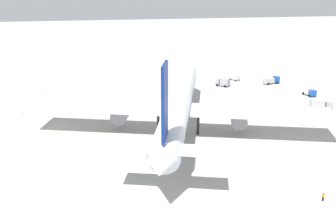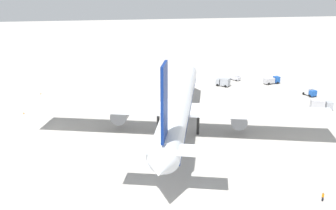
{
  "view_description": "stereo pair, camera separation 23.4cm",
  "coord_description": "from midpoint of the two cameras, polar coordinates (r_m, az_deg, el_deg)",
  "views": [
    {
      "loc": [
        -89.59,
        19.27,
        36.43
      ],
      "look_at": [
        0.93,
        2.77,
        6.31
      ],
      "focal_mm": 40.31,
      "sensor_mm": 36.0,
      "label": 1
    },
    {
      "loc": [
        -89.64,
        19.04,
        36.43
      ],
      "look_at": [
        0.93,
        2.77,
        6.31
      ],
      "focal_mm": 40.31,
      "sensor_mm": 36.0,
      "label": 2
    }
  ],
  "objects": [
    {
      "name": "ground_plane",
      "position": [
        98.61,
        1.61,
        -3.56
      ],
      "size": [
        600.0,
        600.0,
        0.0
      ],
      "primitive_type": "plane",
      "color": "#ADA8A0"
    },
    {
      "name": "service_truck_1",
      "position": [
        135.13,
        20.49,
        1.94
      ],
      "size": [
        5.09,
        3.1,
        2.62
      ],
      "color": "#194CA5",
      "rests_on": "ground"
    },
    {
      "name": "ground_worker_1",
      "position": [
        72.73,
        22.33,
        -12.69
      ],
      "size": [
        0.52,
        0.52,
        1.64
      ],
      "color": "black",
      "rests_on": "ground"
    },
    {
      "name": "traffic_cone_1",
      "position": [
        116.81,
        -21.06,
        -1.16
      ],
      "size": [
        0.36,
        0.36,
        0.55
      ],
      "primitive_type": "cone",
      "color": "orange",
      "rests_on": "ground"
    },
    {
      "name": "service_truck_5",
      "position": [
        120.8,
        22.02,
        0.05
      ],
      "size": [
        4.0,
        6.6,
        3.12
      ],
      "color": "#999EA5",
      "rests_on": "ground"
    },
    {
      "name": "traffic_cone_0",
      "position": [
        135.47,
        -18.78,
        1.66
      ],
      "size": [
        0.36,
        0.36,
        0.55
      ],
      "primitive_type": "cone",
      "color": "orange",
      "rests_on": "ground"
    },
    {
      "name": "baggage_cart_1",
      "position": [
        149.4,
        3.23,
        4.09
      ],
      "size": [
        3.18,
        2.32,
        0.4
      ],
      "color": "#26598C",
      "rests_on": "ground"
    },
    {
      "name": "service_truck_0",
      "position": [
        146.56,
        15.32,
        3.65
      ],
      "size": [
        3.35,
        6.49,
        2.63
      ],
      "color": "#194CA5",
      "rests_on": "ground"
    },
    {
      "name": "airliner",
      "position": [
        94.9,
        1.59,
        0.09
      ],
      "size": [
        74.99,
        74.01,
        23.68
      ],
      "color": "silver",
      "rests_on": "ground"
    },
    {
      "name": "service_truck_3",
      "position": [
        139.43,
        8.27,
        3.48
      ],
      "size": [
        5.09,
        5.21,
        3.05
      ],
      "color": "#999EA5",
      "rests_on": "ground"
    },
    {
      "name": "service_van",
      "position": [
        149.11,
        10.02,
        4.11
      ],
      "size": [
        4.42,
        3.77,
        1.97
      ],
      "color": "silver",
      "rests_on": "ground"
    }
  ]
}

